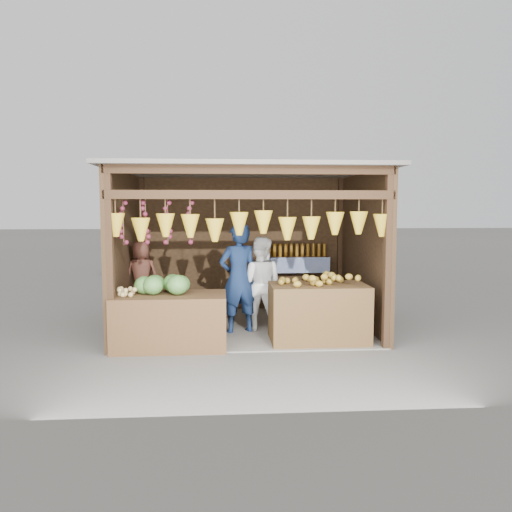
{
  "coord_description": "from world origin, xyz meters",
  "views": [
    {
      "loc": [
        -0.41,
        -8.3,
        2.02
      ],
      "look_at": [
        0.16,
        -0.1,
        1.22
      ],
      "focal_mm": 35.0,
      "sensor_mm": 36.0,
      "label": 1
    }
  ],
  "objects_px": {
    "man_standing": "(238,279)",
    "counter_right": "(318,313)",
    "counter_left": "(170,321)",
    "woman_standing": "(260,284)",
    "vendor_seated": "(142,275)"
  },
  "relations": [
    {
      "from": "man_standing",
      "to": "counter_right",
      "type": "bearing_deg",
      "value": 133.54
    },
    {
      "from": "counter_right",
      "to": "counter_left",
      "type": "bearing_deg",
      "value": -176.11
    },
    {
      "from": "woman_standing",
      "to": "vendor_seated",
      "type": "distance_m",
      "value": 2.01
    },
    {
      "from": "counter_right",
      "to": "woman_standing",
      "type": "xyz_separation_m",
      "value": [
        -0.82,
        0.82,
        0.34
      ]
    },
    {
      "from": "vendor_seated",
      "to": "counter_right",
      "type": "bearing_deg",
      "value": 167.7
    },
    {
      "from": "woman_standing",
      "to": "counter_left",
      "type": "bearing_deg",
      "value": 48.76
    },
    {
      "from": "counter_right",
      "to": "woman_standing",
      "type": "bearing_deg",
      "value": 135.11
    },
    {
      "from": "counter_left",
      "to": "counter_right",
      "type": "bearing_deg",
      "value": 3.89
    },
    {
      "from": "counter_right",
      "to": "vendor_seated",
      "type": "bearing_deg",
      "value": 157.77
    },
    {
      "from": "man_standing",
      "to": "vendor_seated",
      "type": "height_order",
      "value": "man_standing"
    },
    {
      "from": "counter_right",
      "to": "vendor_seated",
      "type": "relative_size",
      "value": 1.22
    },
    {
      "from": "counter_right",
      "to": "man_standing",
      "type": "distance_m",
      "value": 1.41
    },
    {
      "from": "woman_standing",
      "to": "vendor_seated",
      "type": "xyz_separation_m",
      "value": [
        -1.98,
        0.32,
        0.11
      ]
    },
    {
      "from": "vendor_seated",
      "to": "counter_left",
      "type": "bearing_deg",
      "value": 124.9
    },
    {
      "from": "counter_left",
      "to": "woman_standing",
      "type": "xyz_separation_m",
      "value": [
        1.37,
        0.97,
        0.38
      ]
    }
  ]
}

